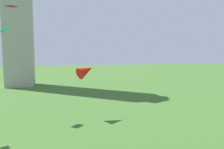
{
  "coord_description": "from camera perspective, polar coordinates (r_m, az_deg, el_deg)",
  "views": [
    {
      "loc": [
        -1.56,
        1.36,
        8.03
      ],
      "look_at": [
        2.67,
        19.79,
        5.97
      ],
      "focal_mm": 36.93,
      "sensor_mm": 36.0,
      "label": 1
    }
  ],
  "objects": [
    {
      "name": "kite_flying_2",
      "position": [
        18.72,
        -25.09,
        9.89
      ],
      "size": [
        1.02,
        0.95,
        0.35
      ],
      "rotation": [
        0.0,
        0.0,
        5.73
      ],
      "color": "#18CDD6"
    },
    {
      "name": "kite_flying_3",
      "position": [
        30.42,
        -23.65,
        15.22
      ],
      "size": [
        1.47,
        1.53,
        0.16
      ],
      "rotation": [
        0.0,
        0.0,
        0.9
      ],
      "color": "#C80F94"
    },
    {
      "name": "kite_flying_5",
      "position": [
        27.21,
        -6.46,
        0.95
      ],
      "size": [
        2.66,
        2.29,
        1.94
      ],
      "rotation": [
        0.0,
        0.0,
        2.06
      ],
      "color": "red"
    }
  ]
}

